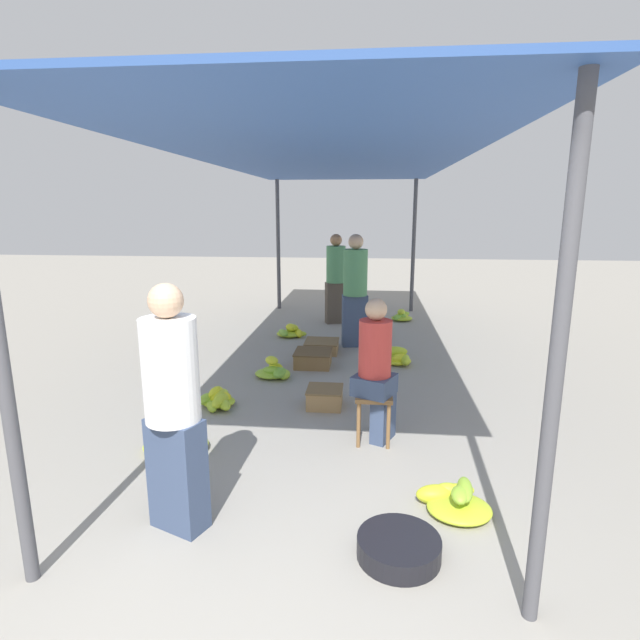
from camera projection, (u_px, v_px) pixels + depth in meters
ground_plane at (257, 640)px, 2.55m from camera, size 40.00×40.00×0.00m
canopy_post_front_left at (1, 358)px, 2.68m from camera, size 0.08×0.08×2.74m
canopy_post_front_right at (555, 376)px, 2.40m from camera, size 0.08×0.08×2.74m
canopy_post_back_left at (278, 246)px, 10.69m from camera, size 0.08×0.08×2.74m
canopy_post_back_right at (414, 247)px, 10.41m from camera, size 0.08×0.08×2.74m
canopy_tarp at (330, 159)px, 6.24m from camera, size 3.27×8.65×0.04m
vendor_foreground at (173, 406)px, 3.28m from camera, size 0.47×0.47×1.71m
stool at (374, 404)px, 4.65m from camera, size 0.34×0.34×0.48m
vendor_seated at (377, 368)px, 4.58m from camera, size 0.45×0.45×1.38m
basin_black at (399, 547)px, 3.15m from camera, size 0.53×0.53×0.14m
banana_pile_left_0 at (218, 400)px, 5.52m from camera, size 0.47×0.47×0.22m
banana_pile_left_1 at (275, 371)px, 6.50m from camera, size 0.47×0.51×0.28m
banana_pile_left_2 at (290, 332)px, 8.55m from camera, size 0.54×0.47×0.23m
banana_pile_left_3 at (176, 441)px, 4.56m from camera, size 0.59×0.57×0.23m
banana_pile_right_0 at (454, 500)px, 3.63m from camera, size 0.54×0.44×0.23m
banana_pile_right_1 at (401, 316)px, 9.78m from camera, size 0.42×0.45×0.22m
banana_pile_right_2 at (398, 358)px, 7.05m from camera, size 0.40×0.45×0.26m
crate_near at (325, 397)px, 5.54m from camera, size 0.39×0.39×0.21m
crate_mid at (322, 346)px, 7.63m from camera, size 0.51×0.51×0.18m
crate_far at (313, 358)px, 6.97m from camera, size 0.51×0.51×0.22m
shopper_walking_mid at (355, 289)px, 7.81m from camera, size 0.43×0.43×1.77m
shopper_walking_far at (336, 278)px, 9.41m from camera, size 0.46×0.46×1.69m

